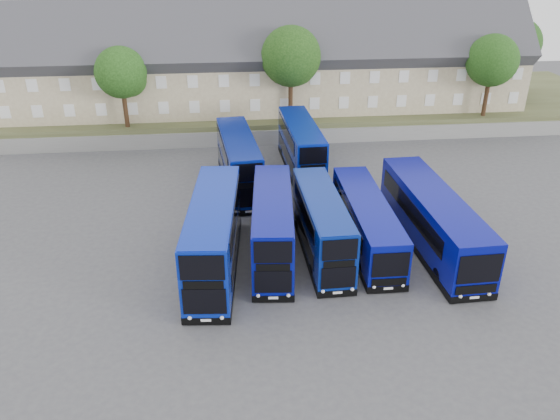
# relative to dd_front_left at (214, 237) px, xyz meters

# --- Properties ---
(ground) EXTENTS (120.00, 120.00, 0.00)m
(ground) POSITION_rel_dd_front_left_xyz_m (5.54, -1.79, -2.24)
(ground) COLOR #46464B
(ground) RESTS_ON ground
(retaining_wall) EXTENTS (70.00, 0.40, 1.50)m
(retaining_wall) POSITION_rel_dd_front_left_xyz_m (5.54, 22.21, -1.49)
(retaining_wall) COLOR slate
(retaining_wall) RESTS_ON ground
(earth_bank) EXTENTS (80.00, 20.00, 2.00)m
(earth_bank) POSITION_rel_dd_front_left_xyz_m (5.54, 32.21, -1.24)
(earth_bank) COLOR #454828
(earth_bank) RESTS_ON ground
(terrace_row) EXTENTS (54.00, 10.40, 11.20)m
(terrace_row) POSITION_rel_dd_front_left_xyz_m (5.54, 28.21, 4.36)
(terrace_row) COLOR tan
(terrace_row) RESTS_ON earth_bank
(dd_front_left) EXTENTS (3.63, 11.63, 4.55)m
(dd_front_left) POSITION_rel_dd_front_left_xyz_m (0.00, 0.00, 0.00)
(dd_front_left) COLOR #0921A5
(dd_front_left) RESTS_ON ground
(dd_front_mid) EXTENTS (3.32, 10.68, 4.18)m
(dd_front_mid) POSITION_rel_dd_front_left_xyz_m (3.68, 1.16, -0.18)
(dd_front_mid) COLOR #070D84
(dd_front_mid) RESTS_ON ground
(dd_front_right) EXTENTS (2.52, 10.13, 4.00)m
(dd_front_right) POSITION_rel_dd_front_left_xyz_m (6.81, 1.08, -0.27)
(dd_front_right) COLOR navy
(dd_front_right) RESTS_ON ground
(dd_rear_left) EXTENTS (3.47, 11.10, 4.34)m
(dd_rear_left) POSITION_rel_dd_front_left_xyz_m (1.94, 12.24, -0.10)
(dd_rear_left) COLOR navy
(dd_rear_left) RESTS_ON ground
(dd_rear_right) EXTENTS (2.87, 10.97, 4.33)m
(dd_rear_right) POSITION_rel_dd_front_left_xyz_m (7.43, 15.15, -0.11)
(dd_rear_right) COLOR #0820A3
(dd_rear_right) RESTS_ON ground
(coach_east_a) EXTENTS (2.63, 11.77, 3.21)m
(coach_east_a) POSITION_rel_dd_front_left_xyz_m (9.99, 2.02, -0.66)
(coach_east_a) COLOR #070D8C
(coach_east_a) RESTS_ON ground
(coach_east_b) EXTENTS (3.23, 13.55, 3.68)m
(coach_east_b) POSITION_rel_dd_front_left_xyz_m (14.28, 1.52, -0.43)
(coach_east_b) COLOR #070B84
(coach_east_b) RESTS_ON ground
(tree_west) EXTENTS (4.80, 4.80, 7.65)m
(tree_west) POSITION_rel_dd_front_left_xyz_m (-8.31, 23.31, 4.81)
(tree_west) COLOR #382314
(tree_west) RESTS_ON earth_bank
(tree_mid) EXTENTS (5.76, 5.76, 9.18)m
(tree_mid) POSITION_rel_dd_front_left_xyz_m (7.69, 23.81, 5.83)
(tree_mid) COLOR #382314
(tree_mid) RESTS_ON earth_bank
(tree_east) EXTENTS (5.12, 5.12, 8.16)m
(tree_east) POSITION_rel_dd_front_left_xyz_m (27.69, 23.31, 5.15)
(tree_east) COLOR #382314
(tree_east) RESTS_ON earth_bank
(tree_far) EXTENTS (5.44, 5.44, 8.67)m
(tree_far) POSITION_rel_dd_front_left_xyz_m (33.69, 30.31, 5.49)
(tree_far) COLOR #382314
(tree_far) RESTS_ON earth_bank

